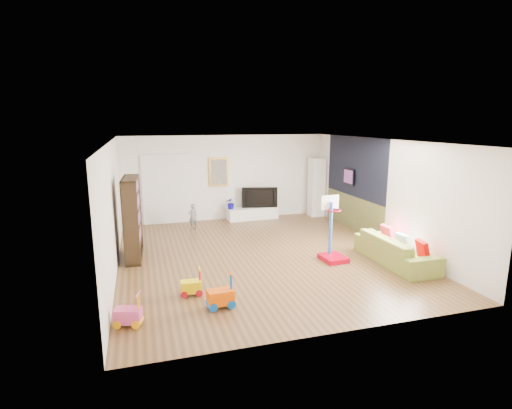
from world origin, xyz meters
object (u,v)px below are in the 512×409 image
object	(u,v)px
media_console	(253,213)
sofa	(396,250)
basketball_hoop	(334,229)
bookshelf	(132,218)

from	to	relation	value
media_console	sofa	xyz separation A→B (m)	(1.93, -4.84, 0.12)
sofa	basketball_hoop	world-z (taller)	basketball_hoop
bookshelf	basketball_hoop	size ratio (longest dim) A/B	1.26
media_console	bookshelf	size ratio (longest dim) A/B	0.88
basketball_hoop	bookshelf	bearing A→B (deg)	156.50
bookshelf	basketball_hoop	distance (m)	4.62
sofa	basketball_hoop	size ratio (longest dim) A/B	1.44
sofa	basketball_hoop	distance (m)	1.43
media_console	bookshelf	distance (m)	4.68
media_console	basketball_hoop	xyz separation A→B (m)	(0.69, -4.30, 0.55)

